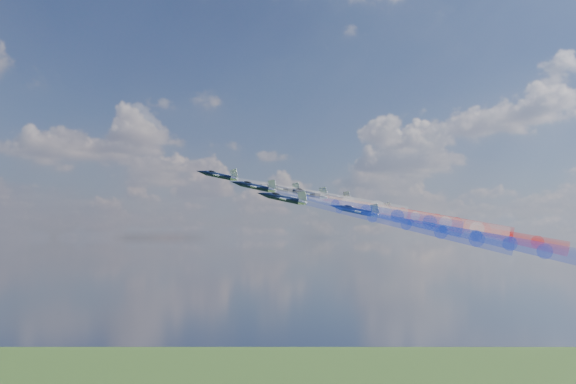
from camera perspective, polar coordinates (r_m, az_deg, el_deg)
jet_lead at (r=168.60m, az=-5.67°, el=1.35°), size 13.95×14.51×5.96m
trail_lead at (r=161.54m, az=2.59°, el=-0.35°), size 27.90×34.21×12.54m
jet_inner_left at (r=155.33m, az=-2.69°, el=0.44°), size 13.95×14.51×5.96m
trail_inner_left at (r=149.77m, az=6.39°, el=-1.44°), size 27.90×34.21×12.54m
jet_inner_right at (r=175.03m, az=-0.56°, el=0.26°), size 13.95×14.51×5.96m
trail_inner_right at (r=170.18m, az=7.51°, el=-1.40°), size 27.90×34.21×12.54m
jet_outer_left at (r=142.54m, az=-0.34°, el=-0.54°), size 13.95×14.51×5.96m
trail_outer_left at (r=138.26m, az=9.62°, el=-2.60°), size 27.90×34.21×12.54m
jet_center_third at (r=161.90m, az=1.56°, el=-0.13°), size 13.95×14.51×5.96m
trail_center_third at (r=158.14m, az=10.33°, el=-1.92°), size 27.90×34.21×12.54m
jet_outer_right at (r=180.99m, az=3.60°, el=-0.43°), size 13.95×14.51×5.96m
trail_outer_right at (r=177.93m, az=11.45°, el=-2.03°), size 27.90×34.21×12.54m
jet_rear_left at (r=150.45m, az=5.62°, el=-1.55°), size 13.95×14.51×5.96m
trail_rear_left at (r=148.72m, az=15.10°, el=-3.48°), size 27.90×34.21×12.54m
jet_rear_right at (r=170.99m, az=6.84°, el=-1.34°), size 13.95×14.51×5.96m
trail_rear_right at (r=169.50m, az=15.17°, el=-3.03°), size 27.90×34.21×12.54m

